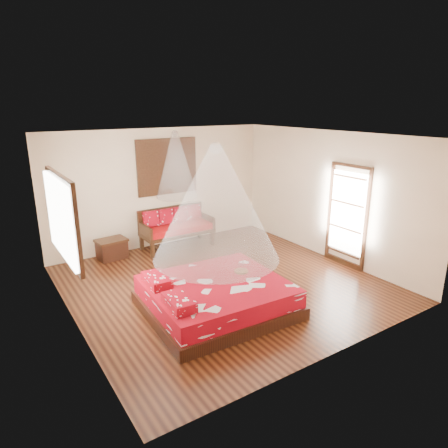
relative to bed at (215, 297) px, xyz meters
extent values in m
cube|color=black|center=(0.68, 0.82, -0.26)|extent=(5.50, 5.50, 0.02)
cube|color=white|center=(0.68, 0.82, 2.56)|extent=(5.50, 5.50, 0.02)
cube|color=beige|center=(-2.08, 0.82, 1.15)|extent=(0.02, 5.50, 2.80)
cube|color=beige|center=(3.44, 0.82, 1.15)|extent=(0.02, 5.50, 2.80)
cube|color=beige|center=(0.68, 3.58, 1.15)|extent=(5.50, 0.02, 2.80)
cube|color=beige|center=(0.68, -1.94, 1.15)|extent=(5.50, 0.02, 2.80)
cube|color=black|center=(0.02, 0.00, -0.15)|extent=(2.38, 2.17, 0.20)
cube|color=maroon|center=(0.02, 0.00, 0.10)|extent=(2.27, 2.07, 0.30)
cube|color=maroon|center=(-0.87, -0.39, 0.32)|extent=(0.36, 0.61, 0.15)
cube|color=maroon|center=(-0.82, 0.48, 0.32)|extent=(0.36, 0.61, 0.15)
cube|color=black|center=(0.08, 2.80, -0.04)|extent=(0.08, 0.08, 0.42)
cube|color=black|center=(1.66, 2.80, -0.04)|extent=(0.08, 0.08, 0.42)
cube|color=black|center=(0.08, 3.43, -0.04)|extent=(0.08, 0.08, 0.42)
cube|color=black|center=(1.66, 3.43, -0.04)|extent=(0.08, 0.08, 0.42)
cube|color=black|center=(0.87, 3.12, 0.13)|extent=(1.70, 0.76, 0.08)
cube|color=#9B050A|center=(0.87, 3.12, 0.24)|extent=(1.64, 0.70, 0.14)
cube|color=black|center=(0.87, 3.45, 0.42)|extent=(1.70, 0.06, 0.55)
cube|color=black|center=(0.06, 3.12, 0.29)|extent=(0.06, 0.76, 0.30)
cube|color=black|center=(1.68, 3.12, 0.29)|extent=(0.06, 0.76, 0.30)
cube|color=maroon|center=(0.30, 3.33, 0.49)|extent=(0.36, 0.19, 0.38)
cube|color=maroon|center=(0.68, 3.33, 0.49)|extent=(0.36, 0.19, 0.38)
cube|color=maroon|center=(1.06, 3.33, 0.49)|extent=(0.36, 0.19, 0.38)
cube|color=maroon|center=(1.44, 3.33, 0.49)|extent=(0.36, 0.19, 0.38)
cube|color=black|center=(-0.69, 3.27, -0.05)|extent=(0.65, 0.49, 0.40)
cube|color=black|center=(-0.69, 3.27, 0.17)|extent=(0.69, 0.53, 0.05)
cube|color=black|center=(0.87, 3.54, 1.65)|extent=(1.52, 0.06, 1.32)
cube|color=black|center=(0.87, 3.53, 1.65)|extent=(1.35, 0.04, 1.10)
cube|color=black|center=(-2.04, 1.02, 1.45)|extent=(0.08, 1.74, 1.34)
cube|color=silver|center=(-2.00, 1.02, 1.45)|extent=(0.04, 1.54, 1.10)
cube|color=black|center=(3.40, 0.22, 0.80)|extent=(0.08, 1.02, 2.16)
cube|color=white|center=(3.38, 0.22, 0.90)|extent=(0.03, 0.82, 1.70)
cylinder|color=brown|center=(0.62, 0.14, 0.26)|extent=(0.24, 0.24, 0.03)
cone|color=white|center=(0.02, 0.00, 1.60)|extent=(2.03, 2.03, 1.80)
cone|color=white|center=(0.87, 3.07, 1.75)|extent=(0.95, 0.95, 1.50)
camera|label=1|loc=(-3.16, -5.11, 3.09)|focal=32.00mm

